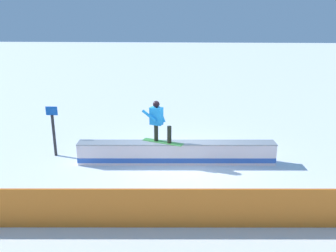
{
  "coord_description": "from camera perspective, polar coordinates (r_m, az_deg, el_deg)",
  "views": [
    {
      "loc": [
        -0.32,
        10.91,
        4.71
      ],
      "look_at": [
        0.23,
        1.01,
        1.62
      ],
      "focal_mm": 37.34,
      "sensor_mm": 36.0,
      "label": 1
    }
  ],
  "objects": [
    {
      "name": "safety_fence",
      "position": [
        8.29,
        0.55,
        -13.28
      ],
      "size": [
        11.62,
        0.69,
        0.99
      ],
      "primitive_type": "cube",
      "rotation": [
        0.0,
        0.0,
        0.05
      ],
      "color": "orange",
      "rests_on": "ground_plane"
    },
    {
      "name": "grind_box",
      "position": [
        11.76,
        1.4,
        -4.54
      ],
      "size": [
        6.61,
        0.88,
        0.75
      ],
      "color": "white",
      "rests_on": "ground_plane"
    },
    {
      "name": "snowboarder",
      "position": [
        11.45,
        -1.65,
        0.98
      ],
      "size": [
        1.42,
        0.78,
        1.39
      ],
      "color": "#3E9341",
      "rests_on": "grind_box"
    },
    {
      "name": "ground_plane",
      "position": [
        11.89,
        1.39,
        -6.05
      ],
      "size": [
        120.0,
        120.0,
        0.0
      ],
      "primitive_type": "plane",
      "color": "white"
    },
    {
      "name": "trail_marker",
      "position": [
        12.83,
        -18.19,
        -0.57
      ],
      "size": [
        0.4,
        0.1,
        1.79
      ],
      "color": "#262628",
      "rests_on": "ground_plane"
    }
  ]
}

